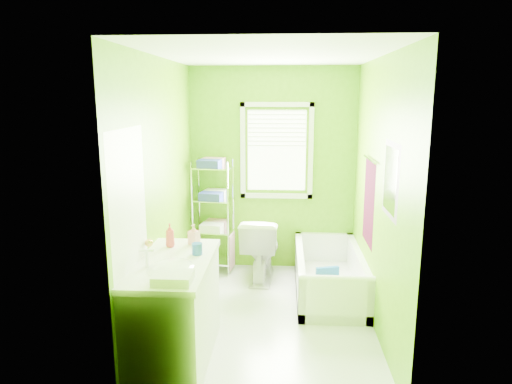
# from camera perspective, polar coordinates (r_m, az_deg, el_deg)

# --- Properties ---
(ground) EXTENTS (2.90, 2.90, 0.00)m
(ground) POSITION_cam_1_polar(r_m,az_deg,el_deg) (4.88, 1.48, -15.33)
(ground) COLOR silver
(ground) RESTS_ON ground
(room_envelope) EXTENTS (2.14, 2.94, 2.62)m
(room_envelope) POSITION_cam_1_polar(r_m,az_deg,el_deg) (4.39, 1.59, 2.91)
(room_envelope) COLOR #579807
(room_envelope) RESTS_ON ground
(window) EXTENTS (0.92, 0.05, 1.22)m
(window) POSITION_cam_1_polar(r_m,az_deg,el_deg) (5.79, 2.61, 5.77)
(window) COLOR white
(window) RESTS_ON ground
(door) EXTENTS (0.09, 0.80, 2.00)m
(door) POSITION_cam_1_polar(r_m,az_deg,el_deg) (3.75, -15.24, -7.71)
(door) COLOR white
(door) RESTS_ON ground
(right_wall_decor) EXTENTS (0.04, 1.48, 1.17)m
(right_wall_decor) POSITION_cam_1_polar(r_m,az_deg,el_deg) (4.50, 14.86, -0.20)
(right_wall_decor) COLOR #41071E
(right_wall_decor) RESTS_ON ground
(bathtub) EXTENTS (0.74, 1.59, 0.52)m
(bathtub) POSITION_cam_1_polar(r_m,az_deg,el_deg) (5.40, 9.09, -10.77)
(bathtub) COLOR white
(bathtub) RESTS_ON ground
(toilet) EXTENTS (0.50, 0.81, 0.80)m
(toilet) POSITION_cam_1_polar(r_m,az_deg,el_deg) (5.65, 0.62, -7.00)
(toilet) COLOR white
(toilet) RESTS_ON ground
(vanity) EXTENTS (0.61, 1.20, 1.11)m
(vanity) POSITION_cam_1_polar(r_m,az_deg,el_deg) (4.03, -10.11, -14.13)
(vanity) COLOR silver
(vanity) RESTS_ON ground
(wire_shelf_unit) EXTENTS (0.52, 0.42, 1.47)m
(wire_shelf_unit) POSITION_cam_1_polar(r_m,az_deg,el_deg) (5.79, -5.25, -1.53)
(wire_shelf_unit) COLOR silver
(wire_shelf_unit) RESTS_ON ground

